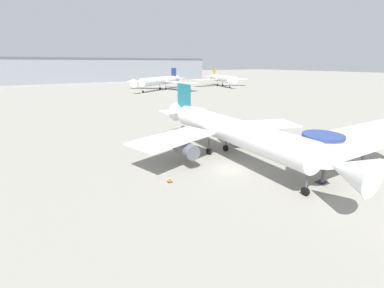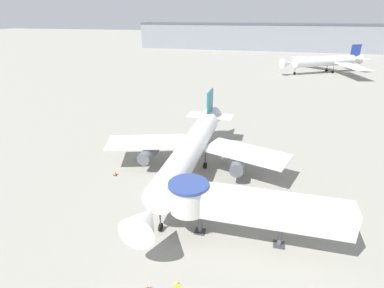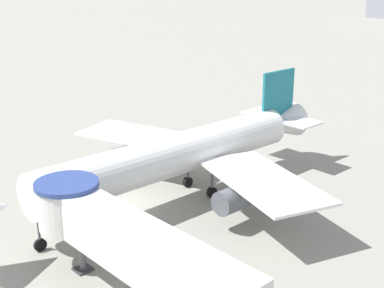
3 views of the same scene
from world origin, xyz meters
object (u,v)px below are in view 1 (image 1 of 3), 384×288
Objects in this scene: jet_bridge at (350,142)px; main_airplane at (228,130)px; traffic_cone_port_wing at (170,179)px; background_jet_gold_tail at (222,78)px; background_jet_blue_tail at (160,81)px.

main_airplane is at bearing 124.64° from jet_bridge.
background_jet_gold_tail is at bearing 50.44° from traffic_cone_port_wing.
jet_bridge is 21.12m from traffic_cone_port_wing.
main_airplane is at bearing 16.02° from traffic_cone_port_wing.
background_jet_gold_tail is at bearing 60.35° from background_jet_blue_tail.
main_airplane is 117.06m from background_jet_gold_tail.
jet_bridge is at bearing -103.99° from background_jet_gold_tail.
background_jet_blue_tail reaches higher than main_airplane.
jet_bridge is at bearing -54.76° from main_airplane.
background_jet_blue_tail is at bearing 66.64° from traffic_cone_port_wing.
main_airplane reaches higher than traffic_cone_port_wing.
background_jet_gold_tail reaches higher than main_airplane.
background_jet_blue_tail is at bearing -160.73° from background_jet_gold_tail.
background_jet_blue_tail reaches higher than jet_bridge.
jet_bridge is (8.29, -11.90, 0.15)m from main_airplane.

